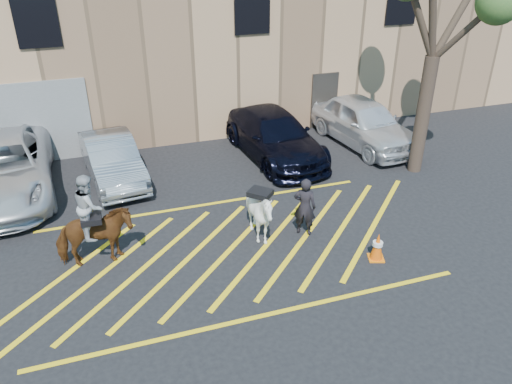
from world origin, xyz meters
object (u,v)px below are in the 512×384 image
object	(u,v)px
traffic_cone	(377,246)
car_silver_sedan	(112,159)
car_white_pickup	(1,168)
mounted_bay	(93,230)
car_white_suv	(363,122)
handler	(305,207)
saddled_white	(260,213)
car_blue_suv	(274,135)

from	to	relation	value
traffic_cone	car_silver_sedan	bearing A→B (deg)	131.58
car_white_pickup	traffic_cone	distance (m)	11.17
car_silver_sedan	traffic_cone	world-z (taller)	car_silver_sedan
mounted_bay	traffic_cone	size ratio (longest dim) A/B	3.28
car_white_suv	handler	bearing A→B (deg)	-139.71
car_white_pickup	mounted_bay	xyz separation A→B (m)	(2.49, -4.64, 0.11)
car_silver_sedan	mounted_bay	bearing A→B (deg)	-106.02
car_silver_sedan	handler	xyz separation A→B (m)	(4.55, -4.89, 0.11)
car_white_suv	traffic_cone	size ratio (longest dim) A/B	6.83
car_white_pickup	handler	bearing A→B (deg)	-34.92
saddled_white	car_blue_suv	bearing A→B (deg)	66.01
car_silver_sedan	saddled_white	distance (m)	5.86
handler	saddled_white	world-z (taller)	handler
mounted_bay	car_blue_suv	bearing A→B (deg)	36.85
car_silver_sedan	car_white_suv	xyz separation A→B (m)	(9.06, 0.13, 0.15)
saddled_white	car_white_pickup	bearing A→B (deg)	143.46
car_white_pickup	traffic_cone	bearing A→B (deg)	-38.60
car_blue_suv	car_white_pickup	bearing A→B (deg)	174.98
car_blue_suv	car_white_suv	bearing A→B (deg)	-5.03
handler	traffic_cone	world-z (taller)	handler
handler	mounted_bay	distance (m)	5.28
car_white_pickup	mounted_bay	distance (m)	5.26
handler	mounted_bay	world-z (taller)	mounted_bay
car_white_pickup	car_blue_suv	distance (m)	8.75
car_white_pickup	saddled_white	size ratio (longest dim) A/B	3.29
traffic_cone	car_white_pickup	bearing A→B (deg)	143.80
saddled_white	mounted_bay	bearing A→B (deg)	176.81
car_silver_sedan	traffic_cone	distance (m)	8.74
car_white_pickup	car_white_suv	bearing A→B (deg)	-2.04
car_blue_suv	mounted_bay	xyz separation A→B (m)	(-6.26, -4.69, 0.19)
car_white_suv	handler	world-z (taller)	car_white_suv
car_white_pickup	car_white_suv	size ratio (longest dim) A/B	1.23
mounted_bay	car_white_pickup	bearing A→B (deg)	118.24
saddled_white	car_white_suv	bearing A→B (deg)	40.87
handler	traffic_cone	size ratio (longest dim) A/B	2.22
car_blue_suv	mounted_bay	size ratio (longest dim) A/B	2.23
car_blue_suv	saddled_white	size ratio (longest dim) A/B	2.86
traffic_cone	car_white_suv	bearing A→B (deg)	63.90
handler	saddled_white	bearing A→B (deg)	31.37
handler	car_silver_sedan	bearing A→B (deg)	-11.68
car_silver_sedan	saddled_white	bearing A→B (deg)	-62.21
car_white_pickup	car_blue_suv	bearing A→B (deg)	-2.04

